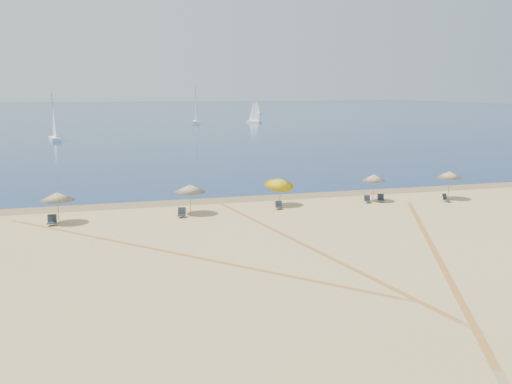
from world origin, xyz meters
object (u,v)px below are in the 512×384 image
(umbrella_4, at_px, (374,178))
(chair_4, at_px, (279,206))
(umbrella_5, at_px, (449,175))
(chair_2, at_px, (52,221))
(chair_5, at_px, (368,200))
(chair_7, at_px, (446,198))
(chair_6, at_px, (381,198))
(umbrella_2, at_px, (190,188))
(umbrella_3, at_px, (279,182))
(umbrella_1, at_px, (57,196))
(sailboat_3, at_px, (54,126))
(sailboat_2, at_px, (254,115))
(chair_3, at_px, (182,213))
(sailboat_0, at_px, (257,109))
(sailboat_1, at_px, (196,112))

(umbrella_4, distance_m, chair_4, 8.65)
(umbrella_5, relative_size, chair_2, 3.34)
(chair_5, distance_m, chair_7, 6.58)
(umbrella_5, height_order, chair_6, umbrella_5)
(chair_2, bearing_deg, umbrella_5, 1.81)
(umbrella_5, distance_m, chair_4, 15.12)
(umbrella_2, bearing_deg, umbrella_3, 8.10)
(umbrella_1, bearing_deg, chair_6, 1.74)
(sailboat_3, bearing_deg, chair_6, -76.25)
(sailboat_3, bearing_deg, umbrella_5, -72.30)
(sailboat_2, bearing_deg, chair_3, -138.89)
(umbrella_1, distance_m, chair_2, 1.70)
(chair_3, height_order, chair_7, chair_3)
(umbrella_2, distance_m, umbrella_3, 7.35)
(umbrella_5, relative_size, chair_7, 2.98)
(umbrella_3, height_order, umbrella_4, umbrella_3)
(umbrella_4, xyz_separation_m, chair_6, (0.56, -0.31, -1.71))
(chair_3, bearing_deg, chair_5, 15.97)
(chair_4, height_order, sailboat_0, sailboat_0)
(umbrella_2, bearing_deg, chair_6, 1.21)
(umbrella_5, bearing_deg, chair_3, -178.44)
(sailboat_1, relative_size, sailboat_3, 1.15)
(sailboat_3, bearing_deg, chair_7, -73.18)
(umbrella_2, xyz_separation_m, sailboat_0, (50.08, 161.37, 0.07))
(umbrella_4, bearing_deg, chair_7, -17.34)
(umbrella_4, xyz_separation_m, chair_7, (5.73, -1.79, -1.70))
(umbrella_4, height_order, chair_6, umbrella_4)
(chair_7, xyz_separation_m, sailboat_1, (-2.49, 111.49, 2.70))
(umbrella_2, height_order, sailboat_0, sailboat_0)
(sailboat_0, bearing_deg, umbrella_4, -130.54)
(umbrella_5, xyz_separation_m, chair_4, (-15.01, 0.10, -1.83))
(chair_7, bearing_deg, chair_2, 154.67)
(umbrella_5, bearing_deg, umbrella_1, -179.59)
(umbrella_1, bearing_deg, umbrella_2, 2.65)
(umbrella_1, relative_size, chair_4, 3.35)
(sailboat_0, xyz_separation_m, sailboat_3, (-64.79, -95.35, 0.59))
(chair_2, relative_size, chair_4, 1.07)
(umbrella_3, distance_m, chair_2, 17.10)
(umbrella_4, distance_m, chair_6, 1.83)
(chair_4, height_order, chair_6, chair_6)
(umbrella_3, height_order, chair_6, umbrella_3)
(umbrella_2, distance_m, umbrella_5, 21.87)
(umbrella_5, bearing_deg, chair_2, -178.84)
(chair_4, bearing_deg, sailboat_2, 85.62)
(chair_6, height_order, sailboat_0, sailboat_0)
(umbrella_3, bearing_deg, sailboat_1, 84.10)
(chair_7, bearing_deg, umbrella_4, 137.89)
(chair_3, xyz_separation_m, chair_7, (21.82, -0.32, -0.01))
(chair_6, bearing_deg, chair_5, -156.90)
(umbrella_5, height_order, chair_3, umbrella_5)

